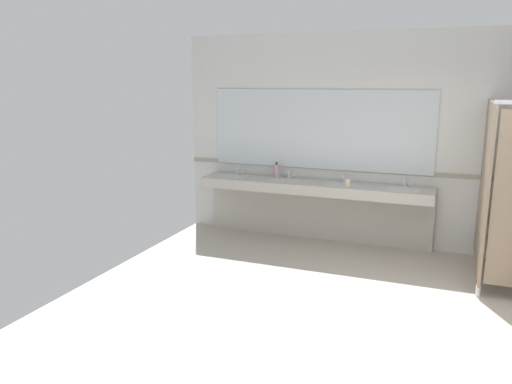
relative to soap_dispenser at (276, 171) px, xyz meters
The scene contains 7 objects.
ground_plane 3.63m from the soap_dispenser, 47.01° to the right, with size 7.58×5.95×0.10m, color #B2A899.
wall_back 2.43m from the soap_dispenser, ahead, with size 7.58×0.12×2.91m, color silver.
wall_back_tile_band 2.38m from the soap_dispenser, ahead, with size 7.58×0.01×0.06m, color #9E937F.
vanity_counter 0.68m from the soap_dispenser, ahead, with size 3.25×0.53×0.99m.
mirror_panel 0.85m from the soap_dispenser, 10.91° to the left, with size 3.15×0.02×1.11m, color silver.
soap_dispenser is the anchor object (origin of this frame).
paper_cup 1.14m from the soap_dispenser, 14.31° to the right, with size 0.07×0.07×0.10m, color beige.
Camera 1 is at (0.00, -4.28, 2.27)m, focal length 35.33 mm.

